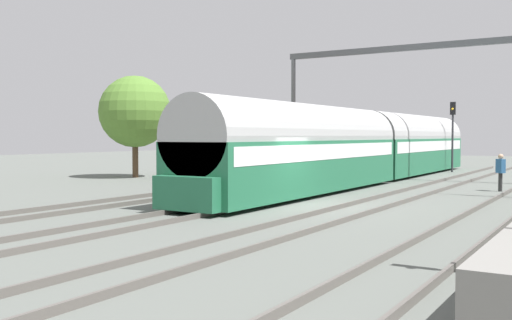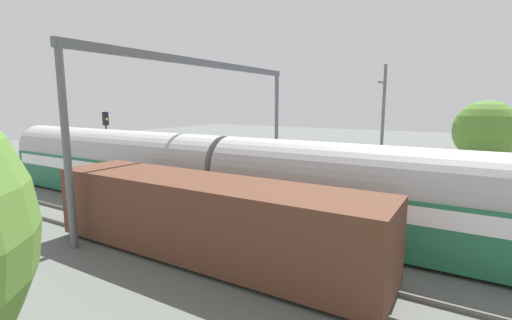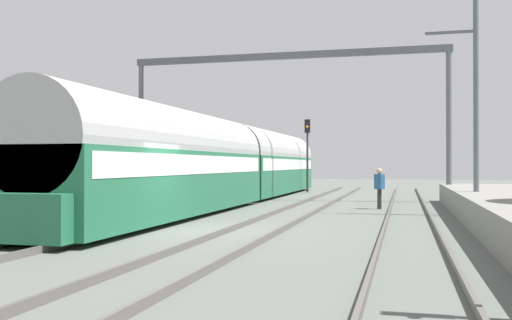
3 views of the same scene
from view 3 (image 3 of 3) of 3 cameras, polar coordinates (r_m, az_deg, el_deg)
The scene contains 10 objects.
ground at distance 17.05m, azimuth -6.97°, elevation -6.82°, with size 120.00×120.00×0.00m, color #5D615C.
track_west at distance 17.91m, azimuth -13.29°, elevation -6.25°, with size 1.52×60.00×0.16m.
track_east at distance 16.41m, azimuth -0.06°, elevation -6.80°, with size 1.52×60.00×0.16m.
track_far_east at distance 15.90m, azimuth 14.91°, elevation -6.99°, with size 1.52×60.00×0.16m.
passenger_train at distance 28.77m, azimuth -2.38°, elevation -0.28°, with size 2.93×32.85×3.82m.
freight_car at distance 28.34m, azimuth -11.80°, elevation -1.29°, with size 2.80×13.00×2.70m.
person_crossing at distance 25.30m, azimuth 11.98°, elevation -2.39°, with size 0.46×0.45×1.73m.
railway_signal_far at distance 39.51m, azimuth 5.05°, elevation 1.41°, with size 0.36×0.30×4.94m.
catenary_gantry at distance 31.24m, azimuth 2.83°, elevation 6.99°, with size 17.02×0.28×7.86m.
catenary_pole_east_mid at distance 22.93m, azimuth 20.60°, elevation 5.23°, with size 1.90×0.20×8.00m.
Camera 3 is at (6.14, -15.80, 1.90)m, focal length 40.90 mm.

